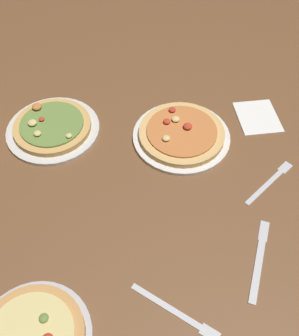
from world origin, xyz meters
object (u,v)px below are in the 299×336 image
(fork_left, at_px, (270,182))
(pizza_plate_far, at_px, (181,134))
(napkin_folded, at_px, (258,117))
(knife_right, at_px, (259,259))
(pizza_plate_side, at_px, (52,127))
(fork_spare, at_px, (176,312))

(fork_left, bearing_deg, pizza_plate_far, 122.18)
(fork_left, bearing_deg, napkin_folded, 65.11)
(napkin_folded, distance_m, knife_right, 0.51)
(fork_left, bearing_deg, pizza_plate_side, 140.00)
(fork_left, bearing_deg, knife_right, -129.82)
(pizza_plate_far, relative_size, napkin_folded, 1.98)
(knife_right, height_order, fork_spare, same)
(pizza_plate_far, relative_size, pizza_plate_side, 1.04)
(pizza_plate_far, bearing_deg, knife_right, -89.92)
(napkin_folded, height_order, knife_right, napkin_folded)
(napkin_folded, xyz_separation_m, knife_right, (-0.27, -0.43, -0.00))
(pizza_plate_far, height_order, pizza_plate_side, pizza_plate_side)
(napkin_folded, relative_size, fork_spare, 0.79)
(napkin_folded, distance_m, fork_left, 0.27)
(napkin_folded, height_order, fork_left, napkin_folded)
(fork_spare, bearing_deg, pizza_plate_side, 100.06)
(pizza_plate_far, distance_m, pizza_plate_side, 0.41)
(napkin_folded, bearing_deg, fork_spare, -137.68)
(pizza_plate_far, xyz_separation_m, pizza_plate_side, (-0.36, 0.19, -0.00))
(napkin_folded, bearing_deg, knife_right, -122.14)
(pizza_plate_side, height_order, fork_spare, pizza_plate_side)
(pizza_plate_side, distance_m, napkin_folded, 0.67)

